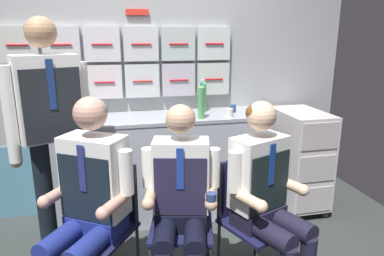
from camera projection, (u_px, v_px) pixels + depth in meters
galley_bulkhead at (133, 100)px, 3.30m from camera, size 4.20×0.14×2.15m
galley_counter at (164, 166)px, 3.24m from camera, size 1.93×0.53×0.97m
service_trolley at (299, 157)px, 3.38m from camera, size 0.40×0.65×0.97m
folding_chair_left at (105, 214)px, 2.26m from camera, size 0.55×0.55×0.87m
crew_member_left at (88, 196)px, 2.07m from camera, size 0.63×0.71×1.33m
folding_chair_center at (182, 209)px, 2.33m from camera, size 0.48×0.48×0.87m
crew_member_center at (181, 198)px, 2.13m from camera, size 0.50×0.65×1.27m
folding_chair_right at (248, 207)px, 2.35m from camera, size 0.52×0.52×0.87m
crew_member_right at (267, 193)px, 2.18m from camera, size 0.55×0.67×1.28m
crew_member_standing at (51, 124)px, 2.36m from camera, size 0.52×0.38×1.79m
water_bottle_clear at (86, 103)px, 3.02m from camera, size 0.08×0.08×0.28m
water_bottle_short at (201, 101)px, 2.99m from camera, size 0.06×0.06×0.31m
sparkling_bottle_green at (203, 96)px, 3.26m from camera, size 0.06×0.06×0.31m
paper_cup_tan at (229, 112)px, 3.09m from camera, size 0.07×0.07×0.07m
paper_cup_blue at (233, 108)px, 3.26m from camera, size 0.06×0.06×0.07m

